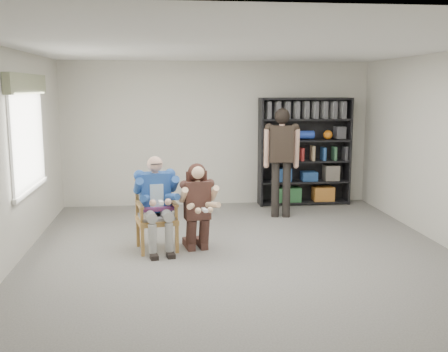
{
  "coord_description": "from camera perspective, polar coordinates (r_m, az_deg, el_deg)",
  "views": [
    {
      "loc": [
        -1.03,
        -6.7,
        2.3
      ],
      "look_at": [
        -0.2,
        0.6,
        1.05
      ],
      "focal_mm": 42.0,
      "sensor_mm": 36.0,
      "label": 1
    }
  ],
  "objects": [
    {
      "name": "floor",
      "position": [
        7.16,
        2.16,
        -9.09
      ],
      "size": [
        6.0,
        7.0,
        0.01
      ],
      "primitive_type": "cube",
      "color": "#615F5A",
      "rests_on": "ground"
    },
    {
      "name": "seated_man",
      "position": [
        7.47,
        -7.37,
        -2.97
      ],
      "size": [
        0.72,
        0.91,
        1.36
      ],
      "primitive_type": null,
      "rotation": [
        0.0,
        0.0,
        0.18
      ],
      "color": "#284598",
      "rests_on": "floor"
    },
    {
      "name": "armchair",
      "position": [
        7.5,
        -7.35,
        -4.14
      ],
      "size": [
        0.7,
        0.69,
        1.04
      ],
      "primitive_type": null,
      "rotation": [
        0.0,
        0.0,
        0.18
      ],
      "color": "olive",
      "rests_on": "floor"
    },
    {
      "name": "standing_man",
      "position": [
        9.32,
        6.26,
        1.32
      ],
      "size": [
        0.64,
        0.43,
        1.92
      ],
      "primitive_type": null,
      "rotation": [
        0.0,
        0.0,
        -0.17
      ],
      "color": "black",
      "rests_on": "floor"
    },
    {
      "name": "window_left",
      "position": [
        7.97,
        -20.46,
        4.22
      ],
      "size": [
        0.16,
        2.0,
        1.75
      ],
      "primitive_type": null,
      "color": "white",
      "rests_on": "room_shell"
    },
    {
      "name": "bookshelf",
      "position": [
        10.43,
        8.76,
        2.64
      ],
      "size": [
        1.8,
        0.38,
        2.1
      ],
      "primitive_type": null,
      "color": "black",
      "rests_on": "floor"
    },
    {
      "name": "kneeling_woman",
      "position": [
        7.37,
        -2.86,
        -3.52
      ],
      "size": [
        0.67,
        0.92,
        1.24
      ],
      "primitive_type": null,
      "rotation": [
        0.0,
        0.0,
        0.18
      ],
      "color": "#38231E",
      "rests_on": "floor"
    },
    {
      "name": "room_shell",
      "position": [
        6.84,
        2.23,
        2.09
      ],
      "size": [
        6.0,
        7.0,
        2.8
      ],
      "primitive_type": null,
      "color": "beige",
      "rests_on": "ground"
    }
  ]
}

